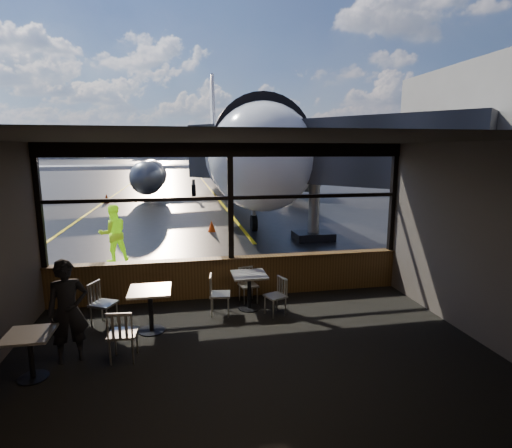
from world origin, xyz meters
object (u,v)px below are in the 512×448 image
object	(u,v)px
cafe_table_left	(31,356)
passenger	(68,311)
chair_mid_w	(104,304)
jet_bridge	(308,179)
cafe_table_mid	(151,311)
chair_mid_s	(123,334)
chair_near_n	(248,286)
cafe_table_near	(249,291)
chair_near_e	(275,296)
airliner	(226,116)
ground_crew	(113,233)
cone_wing	(107,198)
chair_near_w	(220,295)
cone_nose	(212,226)

from	to	relation	value
cafe_table_left	passenger	size ratio (longest dim) A/B	0.43
cafe_table_left	passenger	xyz separation A→B (m)	(0.43, 0.47, 0.48)
chair_mid_w	jet_bridge	bearing A→B (deg)	161.79
cafe_table_mid	jet_bridge	bearing A→B (deg)	53.06
passenger	chair_mid_s	bearing A→B (deg)	-27.54
chair_near_n	passenger	distance (m)	3.77
cafe_table_near	chair_near_e	size ratio (longest dim) A/B	0.99
cafe_table_mid	passenger	distance (m)	1.51
airliner	chair_near_n	xyz separation A→B (m)	(-1.95, -20.41, -5.29)
chair_near_n	chair_mid_s	world-z (taller)	chair_mid_s
chair_mid_s	ground_crew	distance (m)	6.27
airliner	jet_bridge	size ratio (longest dim) A/B	3.52
cafe_table_mid	chair_near_n	distance (m)	2.30
chair_near_n	chair_mid_w	xyz separation A→B (m)	(-2.93, -0.64, 0.04)
cafe_table_left	chair_mid_w	bearing A→B (deg)	67.35
cafe_table_near	cafe_table_mid	bearing A→B (deg)	-159.93
jet_bridge	cone_wing	xyz separation A→B (m)	(-9.39, 12.79, -2.02)
cafe_table_mid	chair_near_w	distance (m)	1.45
passenger	cone_nose	bearing A→B (deg)	55.91
airliner	chair_near_e	size ratio (longest dim) A/B	46.95
cafe_table_mid	cafe_table_near	bearing A→B (deg)	20.07
cafe_table_mid	chair_near_n	world-z (taller)	cafe_table_mid
chair_mid_w	chair_near_e	bearing A→B (deg)	112.99
cone_nose	jet_bridge	bearing A→B (deg)	-31.68
airliner	cone_nose	bearing A→B (deg)	-98.19
chair_near_w	passenger	xyz separation A→B (m)	(-2.54, -1.36, 0.41)
passenger	chair_near_w	bearing A→B (deg)	11.10
passenger	cone_wing	xyz separation A→B (m)	(-2.88, 20.67, -0.56)
airliner	chair_near_e	bearing A→B (deg)	-92.57
cafe_table_near	chair_near_w	distance (m)	0.67
ground_crew	cone_wing	xyz separation A→B (m)	(-2.66, 14.66, -0.59)
chair_near_e	chair_mid_w	distance (m)	3.36
cafe_table_left	jet_bridge	bearing A→B (deg)	50.27
cafe_table_left	ground_crew	distance (m)	6.50
cafe_table_mid	chair_mid_s	xyz separation A→B (m)	(-0.36, -0.98, 0.03)
cafe_table_near	chair_mid_s	xyz separation A→B (m)	(-2.35, -1.70, 0.06)
chair_near_e	cone_nose	distance (m)	8.88
cone_wing	cafe_table_mid	bearing A→B (deg)	-78.39
chair_mid_s	chair_mid_w	distance (m)	1.51
chair_mid_w	ground_crew	world-z (taller)	ground_crew
cafe_table_mid	passenger	bearing A→B (deg)	-145.52
chair_near_w	chair_near_e	bearing A→B (deg)	86.45
cone_wing	chair_near_w	bearing A→B (deg)	-74.32
cone_wing	chair_mid_w	bearing A→B (deg)	-80.72
cafe_table_left	chair_near_w	xyz separation A→B (m)	(2.97, 1.83, 0.07)
airliner	cone_nose	world-z (taller)	airliner
jet_bridge	cafe_table_left	xyz separation A→B (m)	(-6.94, -8.34, -1.95)
cafe_table_mid	ground_crew	xyz separation A→B (m)	(-1.42, 5.19, 0.46)
passenger	chair_near_e	bearing A→B (deg)	0.30
chair_mid_w	cone_wing	bearing A→B (deg)	-145.73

